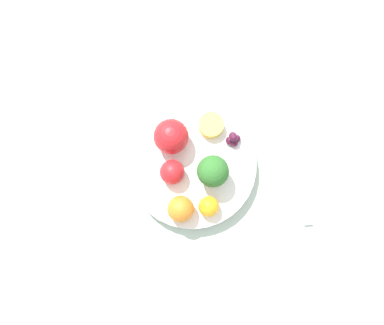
{
  "coord_description": "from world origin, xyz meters",
  "views": [
    {
      "loc": [
        0.13,
        -0.03,
        0.71
      ],
      "look_at": [
        0.0,
        0.0,
        0.06
      ],
      "focal_mm": 35.0,
      "sensor_mm": 36.0,
      "label": 1
    }
  ],
  "objects_px": {
    "grape_cluster": "(233,139)",
    "apple_red": "(172,172)",
    "apple_green": "(171,137)",
    "orange_front": "(209,206)",
    "orange_back": "(181,209)",
    "broccoli": "(213,171)",
    "small_cup": "(211,125)",
    "bowl": "(192,165)",
    "spoon": "(306,201)"
  },
  "relations": [
    {
      "from": "apple_red",
      "to": "orange_front",
      "type": "distance_m",
      "value": 0.09
    },
    {
      "from": "small_cup",
      "to": "apple_red",
      "type": "bearing_deg",
      "value": -52.28
    },
    {
      "from": "apple_red",
      "to": "orange_back",
      "type": "relative_size",
      "value": 0.95
    },
    {
      "from": "bowl",
      "to": "broccoli",
      "type": "distance_m",
      "value": 0.07
    },
    {
      "from": "apple_red",
      "to": "orange_front",
      "type": "xyz_separation_m",
      "value": [
        0.07,
        0.05,
        -0.0
      ]
    },
    {
      "from": "bowl",
      "to": "orange_back",
      "type": "bearing_deg",
      "value": -27.3
    },
    {
      "from": "small_cup",
      "to": "spoon",
      "type": "distance_m",
      "value": 0.22
    },
    {
      "from": "broccoli",
      "to": "apple_red",
      "type": "distance_m",
      "value": 0.07
    },
    {
      "from": "apple_red",
      "to": "grape_cluster",
      "type": "bearing_deg",
      "value": 105.68
    },
    {
      "from": "apple_red",
      "to": "small_cup",
      "type": "relative_size",
      "value": 0.96
    },
    {
      "from": "broccoli",
      "to": "orange_back",
      "type": "xyz_separation_m",
      "value": [
        0.05,
        -0.07,
        -0.01
      ]
    },
    {
      "from": "grape_cluster",
      "to": "broccoli",
      "type": "bearing_deg",
      "value": -45.62
    },
    {
      "from": "broccoli",
      "to": "orange_back",
      "type": "bearing_deg",
      "value": -55.49
    },
    {
      "from": "apple_red",
      "to": "apple_green",
      "type": "relative_size",
      "value": 0.71
    },
    {
      "from": "orange_front",
      "to": "orange_back",
      "type": "height_order",
      "value": "orange_back"
    },
    {
      "from": "apple_green",
      "to": "orange_back",
      "type": "xyz_separation_m",
      "value": [
        0.13,
        -0.01,
        -0.01
      ]
    },
    {
      "from": "broccoli",
      "to": "grape_cluster",
      "type": "relative_size",
      "value": 2.37
    },
    {
      "from": "bowl",
      "to": "grape_cluster",
      "type": "bearing_deg",
      "value": 105.89
    },
    {
      "from": "orange_back",
      "to": "small_cup",
      "type": "xyz_separation_m",
      "value": [
        -0.13,
        0.09,
        -0.01
      ]
    },
    {
      "from": "orange_front",
      "to": "spoon",
      "type": "xyz_separation_m",
      "value": [
        0.03,
        0.18,
        -0.04
      ]
    },
    {
      "from": "orange_front",
      "to": "grape_cluster",
      "type": "height_order",
      "value": "orange_front"
    },
    {
      "from": "orange_back",
      "to": "grape_cluster",
      "type": "distance_m",
      "value": 0.16
    },
    {
      "from": "apple_green",
      "to": "grape_cluster",
      "type": "bearing_deg",
      "value": 76.42
    },
    {
      "from": "bowl",
      "to": "orange_front",
      "type": "distance_m",
      "value": 0.09
    },
    {
      "from": "apple_red",
      "to": "spoon",
      "type": "distance_m",
      "value": 0.25
    },
    {
      "from": "bowl",
      "to": "spoon",
      "type": "height_order",
      "value": "bowl"
    },
    {
      "from": "broccoli",
      "to": "apple_green",
      "type": "distance_m",
      "value": 0.1
    },
    {
      "from": "orange_front",
      "to": "grape_cluster",
      "type": "relative_size",
      "value": 1.28
    },
    {
      "from": "orange_back",
      "to": "grape_cluster",
      "type": "xyz_separation_m",
      "value": [
        -0.1,
        0.12,
        -0.01
      ]
    },
    {
      "from": "apple_green",
      "to": "grape_cluster",
      "type": "relative_size",
      "value": 2.21
    },
    {
      "from": "broccoli",
      "to": "orange_front",
      "type": "bearing_deg",
      "value": -20.62
    },
    {
      "from": "orange_front",
      "to": "small_cup",
      "type": "bearing_deg",
      "value": 163.58
    },
    {
      "from": "apple_red",
      "to": "orange_back",
      "type": "height_order",
      "value": "orange_back"
    },
    {
      "from": "apple_red",
      "to": "orange_front",
      "type": "relative_size",
      "value": 1.22
    },
    {
      "from": "broccoli",
      "to": "orange_back",
      "type": "relative_size",
      "value": 1.44
    },
    {
      "from": "orange_back",
      "to": "spoon",
      "type": "height_order",
      "value": "orange_back"
    },
    {
      "from": "spoon",
      "to": "broccoli",
      "type": "bearing_deg",
      "value": -118.55
    },
    {
      "from": "grape_cluster",
      "to": "apple_red",
      "type": "bearing_deg",
      "value": -74.32
    },
    {
      "from": "orange_front",
      "to": "small_cup",
      "type": "height_order",
      "value": "orange_front"
    },
    {
      "from": "small_cup",
      "to": "apple_green",
      "type": "bearing_deg",
      "value": -83.61
    },
    {
      "from": "broccoli",
      "to": "spoon",
      "type": "xyz_separation_m",
      "value": [
        0.09,
        0.16,
        -0.06
      ]
    },
    {
      "from": "small_cup",
      "to": "bowl",
      "type": "bearing_deg",
      "value": -40.95
    },
    {
      "from": "apple_green",
      "to": "orange_front",
      "type": "height_order",
      "value": "apple_green"
    },
    {
      "from": "orange_back",
      "to": "small_cup",
      "type": "distance_m",
      "value": 0.16
    },
    {
      "from": "orange_back",
      "to": "small_cup",
      "type": "height_order",
      "value": "orange_back"
    },
    {
      "from": "apple_green",
      "to": "orange_front",
      "type": "relative_size",
      "value": 1.73
    },
    {
      "from": "bowl",
      "to": "small_cup",
      "type": "xyz_separation_m",
      "value": [
        -0.06,
        0.05,
        0.02
      ]
    },
    {
      "from": "grape_cluster",
      "to": "spoon",
      "type": "distance_m",
      "value": 0.18
    },
    {
      "from": "broccoli",
      "to": "spoon",
      "type": "distance_m",
      "value": 0.19
    },
    {
      "from": "bowl",
      "to": "apple_red",
      "type": "relative_size",
      "value": 5.3
    }
  ]
}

